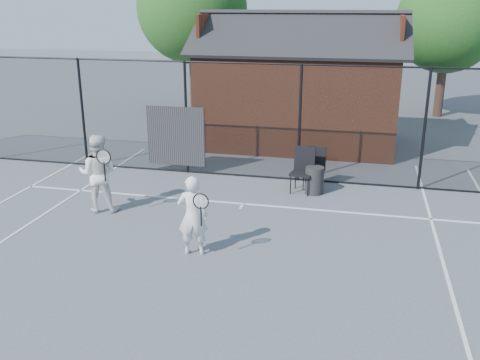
% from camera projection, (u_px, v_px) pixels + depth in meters
% --- Properties ---
extents(ground, '(80.00, 80.00, 0.00)m').
position_uv_depth(ground, '(207.00, 263.00, 9.51)').
color(ground, '#4B5055').
rests_on(ground, ground).
extents(court_lines, '(11.02, 18.00, 0.01)m').
position_uv_depth(court_lines, '(183.00, 301.00, 8.29)').
color(court_lines, silver).
rests_on(court_lines, ground).
extents(fence, '(22.04, 3.00, 3.00)m').
position_uv_depth(fence, '(249.00, 123.00, 13.74)').
color(fence, black).
rests_on(fence, ground).
extents(clubhouse, '(6.50, 4.36, 4.19)m').
position_uv_depth(clubhouse, '(299.00, 94.00, 17.22)').
color(clubhouse, brown).
rests_on(clubhouse, ground).
extents(tree_left, '(4.48, 4.48, 6.44)m').
position_uv_depth(tree_left, '(192.00, 8.00, 21.63)').
color(tree_left, '#322014').
rests_on(tree_left, ground).
extents(tree_right, '(3.97, 3.97, 5.70)m').
position_uv_depth(tree_right, '(448.00, 21.00, 20.57)').
color(tree_right, '#322014').
rests_on(tree_right, ground).
extents(player_front, '(0.70, 0.55, 1.50)m').
position_uv_depth(player_front, '(193.00, 216.00, 9.63)').
color(player_front, silver).
rests_on(player_front, ground).
extents(player_back, '(1.00, 0.83, 1.73)m').
position_uv_depth(player_back, '(98.00, 173.00, 11.64)').
color(player_back, white).
rests_on(player_back, ground).
extents(chair_left, '(0.59, 0.61, 1.07)m').
position_uv_depth(chair_left, '(302.00, 171.00, 12.88)').
color(chair_left, black).
rests_on(chair_left, ground).
extents(chair_right, '(0.56, 0.57, 1.00)m').
position_uv_depth(chair_right, '(314.00, 169.00, 13.17)').
color(chair_right, black).
rests_on(chair_right, ground).
extents(waste_bin, '(0.53, 0.53, 0.66)m').
position_uv_depth(waste_bin, '(314.00, 180.00, 12.88)').
color(waste_bin, black).
rests_on(waste_bin, ground).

